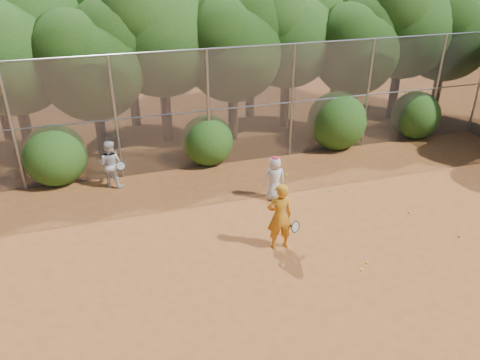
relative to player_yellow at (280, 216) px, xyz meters
name	(u,v)px	position (x,y,z in m)	size (l,w,h in m)	color
ground	(309,258)	(0.54, -0.67, -0.90)	(80.00, 80.00, 0.00)	brown
fence_back	(234,106)	(0.42, 5.33, 1.15)	(20.05, 0.09, 4.03)	gray
tree_1	(9,40)	(-6.40, 7.87, 3.26)	(4.64, 4.03, 6.35)	black
tree_2	(92,57)	(-3.91, 7.16, 2.68)	(3.99, 3.47, 5.47)	black
tree_3	(161,24)	(-1.40, 8.17, 3.50)	(4.89, 4.26, 6.70)	black
tree_4	(234,41)	(1.09, 7.56, 2.86)	(4.19, 3.64, 5.73)	black
tree_5	(289,27)	(3.60, 8.37, 3.15)	(4.51, 3.92, 6.17)	black
tree_6	(357,43)	(6.09, 7.36, 2.57)	(3.86, 3.36, 5.29)	black
tree_7	(406,16)	(8.60, 7.97, 3.38)	(4.77, 4.14, 6.53)	black
tree_8	(449,27)	(10.59, 7.66, 2.92)	(4.25, 3.70, 5.82)	black
tree_10	(126,10)	(-2.40, 10.37, 3.73)	(5.15, 4.48, 7.06)	black
tree_11	(252,19)	(2.60, 9.97, 3.26)	(4.64, 4.03, 6.35)	black
tree_12	(343,5)	(7.10, 10.57, 3.61)	(5.02, 4.37, 6.88)	black
bush_0	(54,153)	(-5.46, 5.63, 0.10)	(2.00, 2.00, 2.00)	#204A12
bush_1	(207,138)	(-0.46, 5.63, 0.00)	(1.80, 1.80, 1.80)	#204A12
bush_2	(337,118)	(4.54, 5.63, 0.20)	(2.20, 2.20, 2.20)	#204A12
bush_3	(416,113)	(8.04, 5.63, 0.05)	(1.90, 1.90, 1.90)	#204A12
player_yellow	(280,216)	(0.00, 0.00, 0.00)	(0.85, 0.55, 1.80)	orange
player_teen	(275,178)	(0.80, 2.41, -0.20)	(0.69, 0.47, 1.40)	silver
player_white	(110,164)	(-3.81, 4.73, -0.13)	(0.93, 0.86, 1.55)	silver
ball_0	(409,212)	(4.20, 0.41, -0.87)	(0.07, 0.07, 0.07)	#D1E028
ball_1	(330,191)	(2.63, 2.28, -0.87)	(0.07, 0.07, 0.07)	#D1E028
ball_2	(361,270)	(1.51, -1.52, -0.87)	(0.07, 0.07, 0.07)	#D1E028
ball_3	(459,236)	(4.73, -1.03, -0.87)	(0.07, 0.07, 0.07)	#D1E028
ball_4	(367,262)	(1.78, -1.30, -0.87)	(0.07, 0.07, 0.07)	#D1E028
ball_5	(347,190)	(3.16, 2.18, -0.87)	(0.07, 0.07, 0.07)	#D1E028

